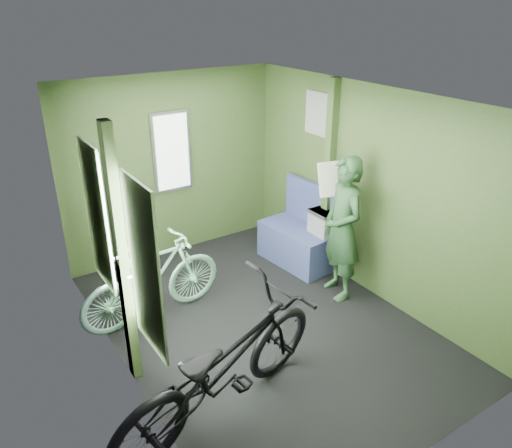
{
  "coord_description": "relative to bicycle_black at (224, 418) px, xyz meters",
  "views": [
    {
      "loc": [
        -2.4,
        -3.53,
        3.11
      ],
      "look_at": [
        0.0,
        0.1,
        1.1
      ],
      "focal_mm": 35.0,
      "sensor_mm": 36.0,
      "label": 1
    }
  ],
  "objects": [
    {
      "name": "waste_box",
      "position": [
        2.22,
        1.44,
        0.39
      ],
      "size": [
        0.23,
        0.32,
        0.77
      ],
      "primitive_type": "cube",
      "color": "gray",
      "rests_on": "ground"
    },
    {
      "name": "bicycle_black",
      "position": [
        0.0,
        0.0,
        0.0
      ],
      "size": [
        2.23,
        1.36,
        1.2
      ],
      "primitive_type": "imported",
      "rotation": [
        0.0,
        -0.17,
        1.81
      ],
      "color": "black",
      "rests_on": "ground"
    },
    {
      "name": "passenger",
      "position": [
        2.02,
        0.9,
        0.81
      ],
      "size": [
        0.52,
        0.73,
        1.62
      ],
      "rotation": [
        0.0,
        0.0,
        -1.82
      ],
      "color": "#294C2B",
      "rests_on": "ground"
    },
    {
      "name": "room",
      "position": [
        0.92,
        0.93,
        1.44
      ],
      "size": [
        4.0,
        4.02,
        2.31
      ],
      "color": "black",
      "rests_on": "ground"
    },
    {
      "name": "bicycle_mint",
      "position": [
        0.09,
        1.58,
        0.0
      ],
      "size": [
        1.58,
        0.6,
        0.96
      ],
      "primitive_type": "imported",
      "rotation": [
        0.0,
        -0.07,
        1.63
      ],
      "color": "#7CBE9B",
      "rests_on": "ground"
    },
    {
      "name": "bench_seat",
      "position": [
        2.11,
        1.73,
        0.3
      ],
      "size": [
        0.62,
        1.01,
        1.01
      ],
      "rotation": [
        0.0,
        0.0,
        0.09
      ],
      "color": "navy",
      "rests_on": "ground"
    }
  ]
}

